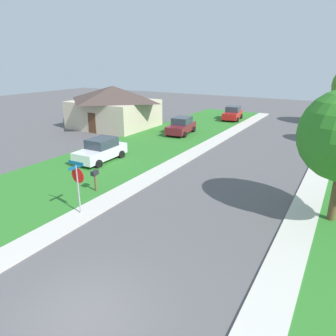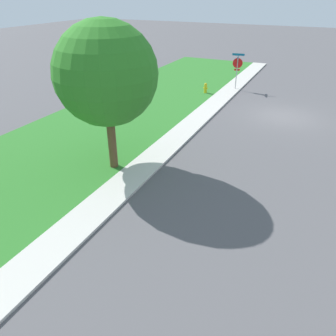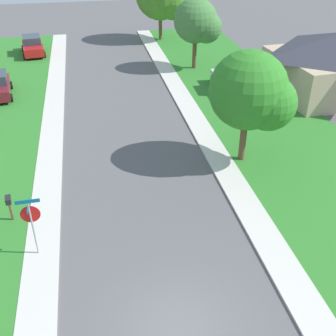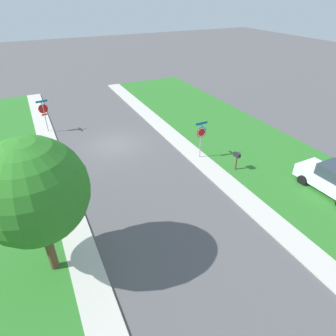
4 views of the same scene
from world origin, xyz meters
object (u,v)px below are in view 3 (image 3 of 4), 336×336
at_px(tree_sidewalk_far, 253,94).
at_px(tree_across_right, 198,23).
at_px(stop_sign_far_corner, 31,218).
at_px(mailbox, 9,203).
at_px(car_red_near_corner, 33,46).
at_px(car_silver_across_road, 229,80).
at_px(house_right_setback, 335,63).

xyz_separation_m(tree_sidewalk_far, tree_across_right, (1.28, 15.85, -0.03)).
xyz_separation_m(stop_sign_far_corner, mailbox, (-1.28, 2.44, -0.88)).
distance_m(car_red_near_corner, mailbox, 26.03).
bearing_deg(car_silver_across_road, tree_sidewalk_far, -102.88).
height_order(car_red_near_corner, mailbox, car_red_near_corner).
bearing_deg(tree_sidewalk_far, tree_across_right, 85.37).
bearing_deg(tree_sidewalk_far, house_right_setback, 40.42).
bearing_deg(mailbox, house_right_setback, 27.20).
xyz_separation_m(car_silver_across_road, car_red_near_corner, (-15.51, 12.72, 0.00)).
xyz_separation_m(car_silver_across_road, mailbox, (-14.60, -13.29, 0.14)).
bearing_deg(mailbox, car_red_near_corner, 91.99).
bearing_deg(house_right_setback, stop_sign_far_corner, -146.46).
distance_m(stop_sign_far_corner, car_red_near_corner, 28.55).
relative_size(tree_across_right, house_right_setback, 0.62).
relative_size(stop_sign_far_corner, mailbox, 2.11).
height_order(car_red_near_corner, tree_across_right, tree_across_right).
xyz_separation_m(tree_across_right, mailbox, (-13.53, -18.82, -2.97)).
xyz_separation_m(stop_sign_far_corner, car_silver_across_road, (13.32, 15.73, -1.01)).
relative_size(car_red_near_corner, mailbox, 3.44).
distance_m(tree_sidewalk_far, tree_across_right, 15.90).
distance_m(stop_sign_far_corner, house_right_setback, 24.95).
bearing_deg(stop_sign_far_corner, tree_across_right, 60.05).
bearing_deg(house_right_setback, car_red_near_corner, 147.45).
xyz_separation_m(stop_sign_far_corner, tree_sidewalk_far, (10.96, 5.41, 2.12)).
bearing_deg(tree_sidewalk_far, car_red_near_corner, 119.71).
relative_size(tree_sidewalk_far, tree_across_right, 1.04).
bearing_deg(tree_across_right, tree_sidewalk_far, -94.63).
bearing_deg(car_silver_across_road, mailbox, -137.69).
distance_m(car_silver_across_road, tree_sidewalk_far, 11.04).
height_order(stop_sign_far_corner, mailbox, stop_sign_far_corner).
bearing_deg(car_red_near_corner, tree_across_right, -26.50).
bearing_deg(house_right_setback, car_silver_across_road, 165.39).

